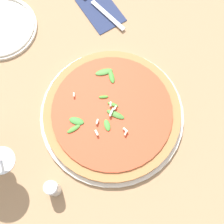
{
  "coord_description": "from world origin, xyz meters",
  "views": [
    {
      "loc": [
        -0.26,
        0.04,
        0.76
      ],
      "look_at": [
        -0.02,
        -0.03,
        0.03
      ],
      "focal_mm": 50.0,
      "sensor_mm": 36.0,
      "label": 1
    }
  ],
  "objects_px": {
    "side_plate_white": "(0,27)",
    "pizza_arugula_main": "(112,114)",
    "shaker_pepper": "(53,189)",
    "fork": "(99,7)"
  },
  "relations": [
    {
      "from": "pizza_arugula_main",
      "to": "fork",
      "type": "xyz_separation_m",
      "value": [
        0.33,
        -0.06,
        -0.01
      ]
    },
    {
      "from": "side_plate_white",
      "to": "shaker_pepper",
      "type": "height_order",
      "value": "shaker_pepper"
    },
    {
      "from": "side_plate_white",
      "to": "shaker_pepper",
      "type": "xyz_separation_m",
      "value": [
        -0.48,
        -0.05,
        0.02
      ]
    },
    {
      "from": "shaker_pepper",
      "to": "side_plate_white",
      "type": "bearing_deg",
      "value": 5.73
    },
    {
      "from": "fork",
      "to": "side_plate_white",
      "type": "distance_m",
      "value": 0.29
    },
    {
      "from": "pizza_arugula_main",
      "to": "fork",
      "type": "distance_m",
      "value": 0.33
    },
    {
      "from": "side_plate_white",
      "to": "shaker_pepper",
      "type": "distance_m",
      "value": 0.48
    },
    {
      "from": "side_plate_white",
      "to": "pizza_arugula_main",
      "type": "bearing_deg",
      "value": -145.81
    },
    {
      "from": "fork",
      "to": "side_plate_white",
      "type": "bearing_deg",
      "value": 60.15
    },
    {
      "from": "side_plate_white",
      "to": "shaker_pepper",
      "type": "bearing_deg",
      "value": -174.27
    }
  ]
}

